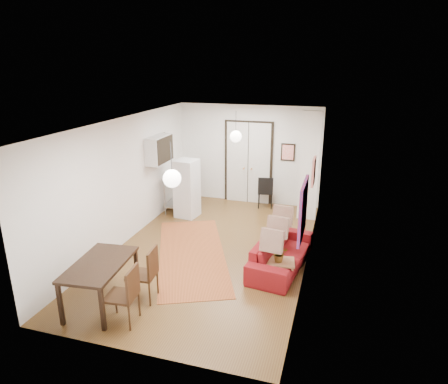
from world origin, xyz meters
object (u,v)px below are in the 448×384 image
(kitchen_counter, at_px, (181,184))
(fridge, at_px, (187,188))
(coffee_table, at_px, (274,263))
(dining_chair_near, at_px, (144,267))
(sofa, at_px, (281,253))
(dining_table, at_px, (100,267))
(dining_chair_far, at_px, (124,287))
(black_side_chair, at_px, (266,188))

(kitchen_counter, height_order, fridge, fridge)
(coffee_table, xyz_separation_m, dining_chair_near, (-2.11, -1.34, 0.27))
(coffee_table, relative_size, fridge, 0.54)
(sofa, xyz_separation_m, dining_table, (-2.79, -2.24, 0.40))
(sofa, height_order, dining_table, dining_table)
(dining_chair_far, bearing_deg, sofa, 133.09)
(dining_table, relative_size, dining_chair_far, 1.53)
(dining_chair_far, bearing_deg, coffee_table, 128.31)
(coffee_table, distance_m, kitchen_counter, 4.58)
(kitchen_counter, height_order, black_side_chair, kitchen_counter)
(dining_chair_far, bearing_deg, dining_chair_near, 174.38)
(sofa, height_order, dining_chair_far, dining_chair_far)
(coffee_table, xyz_separation_m, fridge, (-2.85, 2.57, 0.49))
(coffee_table, xyz_separation_m, dining_table, (-2.71, -1.79, 0.41))
(dining_table, bearing_deg, dining_chair_near, 36.90)
(fridge, xyz_separation_m, dining_chair_far, (0.74, -4.61, -0.22))
(kitchen_counter, height_order, dining_chair_near, kitchen_counter)
(dining_chair_near, bearing_deg, dining_chair_far, -5.62)
(dining_chair_far, relative_size, black_side_chair, 1.06)
(kitchen_counter, height_order, dining_chair_far, kitchen_counter)
(fridge, xyz_separation_m, black_side_chair, (1.91, 1.42, -0.24))
(coffee_table, bearing_deg, dining_table, -146.63)
(sofa, bearing_deg, fridge, 62.16)
(dining_chair_near, relative_size, dining_chair_far, 1.00)
(fridge, distance_m, dining_chair_far, 4.67)
(sofa, xyz_separation_m, coffee_table, (-0.08, -0.46, -0.01))
(kitchen_counter, bearing_deg, dining_table, -91.52)
(fridge, height_order, dining_chair_near, fridge)
(kitchen_counter, relative_size, black_side_chair, 1.54)
(black_side_chair, bearing_deg, sofa, 96.71)
(fridge, distance_m, dining_chair_near, 3.98)
(dining_table, distance_m, dining_chair_far, 0.66)
(dining_chair_far, xyz_separation_m, black_side_chair, (1.18, 6.03, -0.03))
(fridge, height_order, dining_table, fridge)
(coffee_table, bearing_deg, fridge, 137.96)
(coffee_table, height_order, dining_chair_far, dining_chair_far)
(dining_table, bearing_deg, sofa, 38.81)
(coffee_table, height_order, kitchen_counter, kitchen_counter)
(sofa, height_order, black_side_chair, black_side_chair)
(dining_chair_far, bearing_deg, dining_table, -118.19)
(coffee_table, bearing_deg, sofa, 80.56)
(fridge, bearing_deg, kitchen_counter, 133.30)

